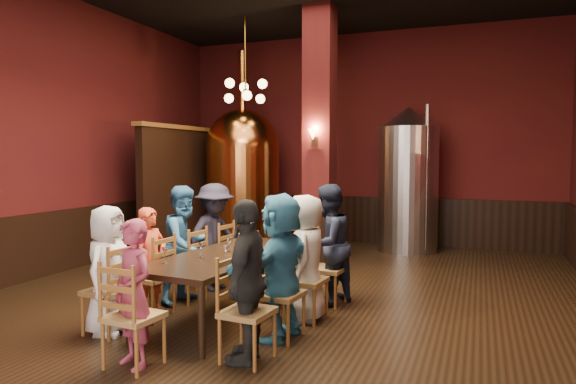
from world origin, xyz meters
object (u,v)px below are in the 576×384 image
at_px(person_1, 151,262).
at_px(rose_vase, 274,224).
at_px(person_0, 108,270).
at_px(steel_vessel, 408,179).
at_px(copper_kettle, 243,176).
at_px(dining_table, 227,259).
at_px(person_2, 185,244).

bearing_deg(person_1, rose_vase, -31.14).
xyz_separation_m(person_0, steel_vessel, (2.32, 5.95, 0.74)).
bearing_deg(copper_kettle, rose_vase, -58.65).
height_order(dining_table, copper_kettle, copper_kettle).
distance_m(person_0, rose_vase, 2.23).
bearing_deg(rose_vase, steel_vessel, 73.33).
bearing_deg(copper_kettle, steel_vessel, 10.49).
relative_size(copper_kettle, steel_vessel, 1.42).
distance_m(dining_table, person_1, 0.91).
relative_size(dining_table, rose_vase, 7.13).
xyz_separation_m(person_0, rose_vase, (1.11, 1.91, 0.30)).
relative_size(dining_table, person_2, 1.65).
distance_m(steel_vessel, rose_vase, 4.24).
bearing_deg(person_1, steel_vessel, -14.06).
bearing_deg(person_1, person_2, 3.97).
height_order(person_0, steel_vessel, steel_vessel).
distance_m(person_0, copper_kettle, 5.49).
distance_m(person_1, person_2, 0.67).
distance_m(person_2, copper_kettle, 4.23).
bearing_deg(steel_vessel, dining_table, -105.39).
relative_size(person_2, copper_kettle, 0.37).
bearing_deg(person_0, dining_table, -54.03).
xyz_separation_m(person_1, rose_vase, (1.05, 1.24, 0.34)).
bearing_deg(rose_vase, person_0, -120.19).
xyz_separation_m(dining_table, person_0, (-0.94, -0.92, -0.01)).
bearing_deg(person_1, copper_kettle, 21.65).
xyz_separation_m(copper_kettle, steel_vessel, (3.30, 0.61, -0.05)).
height_order(dining_table, steel_vessel, steel_vessel).
height_order(person_0, copper_kettle, copper_kettle).
bearing_deg(copper_kettle, dining_table, -66.56).
distance_m(person_1, copper_kettle, 4.86).
relative_size(dining_table, copper_kettle, 0.62).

